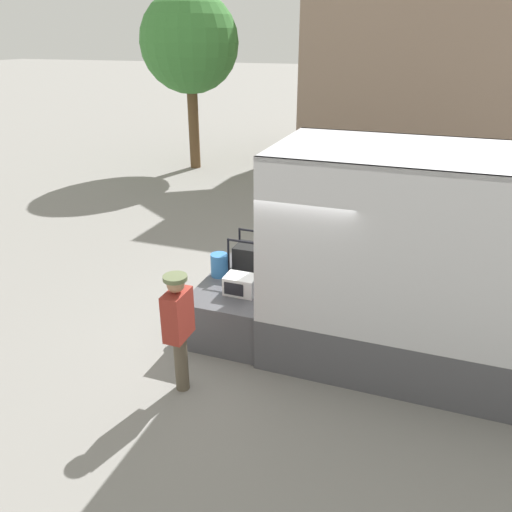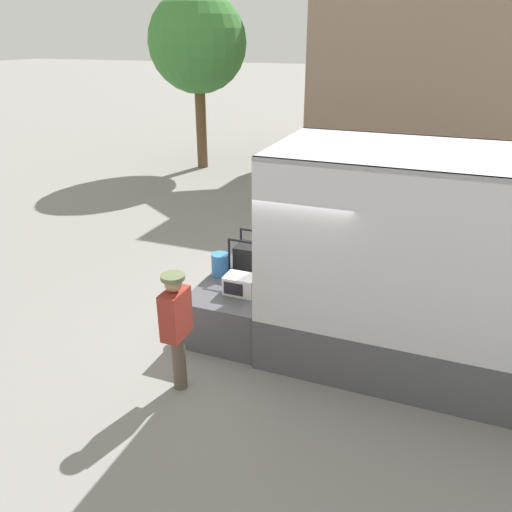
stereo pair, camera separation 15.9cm
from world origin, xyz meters
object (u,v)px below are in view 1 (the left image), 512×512
(microwave, at_px, (241,285))
(portable_generator, at_px, (252,258))
(street_tree, at_px, (190,43))
(orange_bucket, at_px, (219,265))
(worker_person, at_px, (178,322))

(microwave, relative_size, portable_generator, 0.74)
(street_tree, bearing_deg, microwave, -60.18)
(orange_bucket, xyz_separation_m, worker_person, (0.25, -1.85, 0.05))
(portable_generator, height_order, orange_bucket, portable_generator)
(microwave, xyz_separation_m, worker_person, (-0.29, -1.41, 0.10))
(orange_bucket, distance_m, worker_person, 1.87)
(portable_generator, bearing_deg, street_tree, 121.34)
(portable_generator, xyz_separation_m, street_tree, (-5.47, 8.98, 3.08))
(orange_bucket, bearing_deg, street_tree, 118.46)
(portable_generator, relative_size, worker_person, 0.38)
(microwave, xyz_separation_m, street_tree, (-5.58, 9.73, 3.17))
(portable_generator, distance_m, orange_bucket, 0.54)
(microwave, bearing_deg, worker_person, -101.82)
(microwave, height_order, worker_person, worker_person)
(microwave, bearing_deg, orange_bucket, 140.78)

